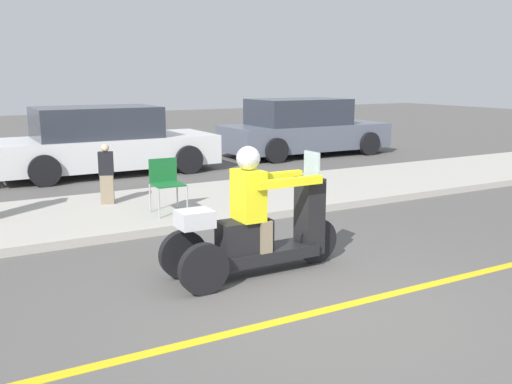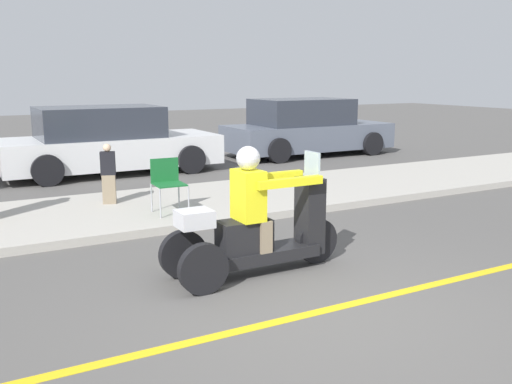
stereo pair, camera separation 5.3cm
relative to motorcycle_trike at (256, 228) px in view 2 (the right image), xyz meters
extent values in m
plane|color=#565451|center=(0.08, -1.22, -0.53)|extent=(60.00, 60.00, 0.00)
cube|color=gold|center=(0.00, -1.22, -0.52)|extent=(24.00, 0.12, 0.01)
cube|color=#B2ADA3|center=(0.08, 3.38, -0.47)|extent=(28.00, 2.80, 0.12)
cylinder|color=black|center=(0.81, 0.00, -0.26)|extent=(0.53, 0.10, 0.53)
cylinder|color=black|center=(-0.76, -0.28, -0.26)|extent=(0.53, 0.10, 0.53)
cylinder|color=black|center=(-0.76, 0.28, -0.26)|extent=(0.53, 0.10, 0.53)
cube|color=black|center=(0.00, 0.00, -0.31)|extent=(1.46, 0.39, 0.13)
cube|color=black|center=(-0.15, 0.00, -0.07)|extent=(0.58, 0.31, 0.35)
cube|color=black|center=(0.71, 0.00, 0.06)|extent=(0.24, 0.31, 0.88)
cube|color=silver|center=(0.73, 0.00, 0.66)|extent=(0.03, 0.28, 0.30)
cube|color=silver|center=(-0.73, 0.00, 0.20)|extent=(0.36, 0.31, 0.18)
cube|color=yellow|center=(-0.10, 0.00, 0.38)|extent=(0.26, 0.38, 0.55)
sphere|color=silver|center=(-0.10, 0.00, 0.79)|extent=(0.26, 0.26, 0.26)
cube|color=gray|center=(0.03, -0.12, -0.07)|extent=(0.14, 0.14, 0.35)
cube|color=gray|center=(0.03, 0.12, -0.07)|extent=(0.14, 0.14, 0.35)
cube|color=yellow|center=(0.30, -0.20, 0.52)|extent=(0.81, 0.09, 0.09)
cube|color=yellow|center=(0.30, 0.20, 0.52)|extent=(0.81, 0.09, 0.09)
cube|color=gray|center=(-0.64, 3.82, -0.17)|extent=(0.24, 0.20, 0.48)
cube|color=black|center=(-0.64, 3.82, 0.26)|extent=(0.27, 0.21, 0.38)
sphere|color=beige|center=(-0.64, 3.82, 0.51)|extent=(0.13, 0.13, 0.13)
cylinder|color=#A5A8AD|center=(-0.24, 2.47, -0.19)|extent=(0.02, 0.02, 0.44)
cylinder|color=#A5A8AD|center=(0.19, 2.46, -0.19)|extent=(0.02, 0.02, 0.44)
cylinder|color=#A5A8AD|center=(-0.23, 2.91, -0.19)|extent=(0.02, 0.02, 0.44)
cylinder|color=#A5A8AD|center=(0.21, 2.90, -0.19)|extent=(0.02, 0.02, 0.44)
cube|color=#19662D|center=(-0.02, 2.68, 0.04)|extent=(0.45, 0.45, 0.02)
cube|color=#19662D|center=(-0.01, 2.90, 0.22)|extent=(0.44, 0.04, 0.38)
cube|color=slate|center=(5.95, 7.82, -0.01)|extent=(4.64, 1.84, 0.68)
cube|color=#2D333D|center=(5.72, 7.82, 0.67)|extent=(2.55, 1.66, 0.70)
cylinder|color=black|center=(7.46, 6.89, -0.21)|extent=(0.64, 0.22, 0.64)
cylinder|color=black|center=(7.46, 8.74, -0.21)|extent=(0.64, 0.22, 0.64)
cylinder|color=black|center=(4.44, 6.89, -0.21)|extent=(0.64, 0.22, 0.64)
cylinder|color=black|center=(4.44, 8.74, -0.21)|extent=(0.64, 0.22, 0.64)
cube|color=silver|center=(0.36, 7.46, -0.02)|extent=(4.75, 1.90, 0.65)
cube|color=#2D333D|center=(0.13, 7.46, 0.64)|extent=(2.61, 1.71, 0.68)
cylinder|color=black|center=(1.91, 6.52, -0.21)|extent=(0.64, 0.22, 0.64)
cylinder|color=black|center=(1.91, 8.41, -0.21)|extent=(0.64, 0.22, 0.64)
cylinder|color=black|center=(-1.18, 6.52, -0.21)|extent=(0.64, 0.22, 0.64)
cylinder|color=black|center=(-1.18, 8.41, -0.21)|extent=(0.64, 0.22, 0.64)
camera|label=1|loc=(-2.98, -5.30, 1.66)|focal=40.00mm
camera|label=2|loc=(-2.94, -5.33, 1.66)|focal=40.00mm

